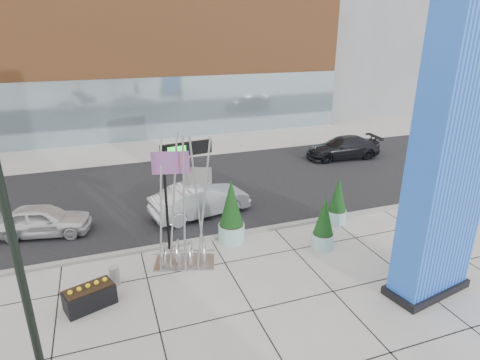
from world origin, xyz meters
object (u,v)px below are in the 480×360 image
object	(u,v)px
concrete_bollard	(115,276)
car_white_west	(43,220)
blue_pylon	(451,158)
car_silver_mid	(200,200)
lamp_post	(21,278)
public_art_sculpture	(184,232)
overhead_street_sign	(183,159)

from	to	relation	value
concrete_bollard	car_white_west	size ratio (longest dim) A/B	0.18
blue_pylon	car_silver_mid	xyz separation A→B (m)	(-5.91, 8.53, -4.04)
blue_pylon	lamp_post	world-z (taller)	blue_pylon
blue_pylon	public_art_sculpture	world-z (taller)	blue_pylon
car_white_west	blue_pylon	bearing A→B (deg)	-112.77
public_art_sculpture	overhead_street_sign	bearing A→B (deg)	91.21
blue_pylon	overhead_street_sign	bearing A→B (deg)	130.53
concrete_bollard	car_white_west	xyz separation A→B (m)	(-2.72, 4.93, 0.33)
car_white_west	public_art_sculpture	bearing A→B (deg)	-117.59
lamp_post	car_white_west	size ratio (longest dim) A/B	2.07
public_art_sculpture	car_white_west	size ratio (longest dim) A/B	1.28
blue_pylon	concrete_bollard	size ratio (longest dim) A/B	13.98
car_white_west	car_silver_mid	world-z (taller)	car_silver_mid
blue_pylon	lamp_post	xyz separation A→B (m)	(-12.09, -0.24, -1.42)
lamp_post	car_white_west	distance (m)	9.60
car_silver_mid	car_white_west	bearing A→B (deg)	75.68
blue_pylon	car_white_west	world-z (taller)	blue_pylon
concrete_bollard	blue_pylon	bearing A→B (deg)	-21.36
public_art_sculpture	car_silver_mid	xyz separation A→B (m)	(1.64, 4.02, -0.56)
lamp_post	car_white_west	world-z (taller)	lamp_post
lamp_post	concrete_bollard	distance (m)	5.55
public_art_sculpture	overhead_street_sign	xyz separation A→B (m)	(0.38, 1.30, 2.46)
overhead_street_sign	car_silver_mid	distance (m)	4.26
car_white_west	car_silver_mid	bearing A→B (deg)	-81.40
car_silver_mid	overhead_street_sign	bearing A→B (deg)	143.96
blue_pylon	car_silver_mid	bearing A→B (deg)	114.20
lamp_post	car_white_west	bearing A→B (deg)	95.21
concrete_bollard	car_silver_mid	world-z (taller)	car_silver_mid
public_art_sculpture	lamp_post	bearing A→B (deg)	-116.36
overhead_street_sign	car_white_west	distance (m)	7.25
public_art_sculpture	concrete_bollard	xyz separation A→B (m)	(-2.65, -0.51, -1.00)
blue_pylon	concrete_bollard	xyz separation A→B (m)	(-10.21, 3.99, -4.48)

